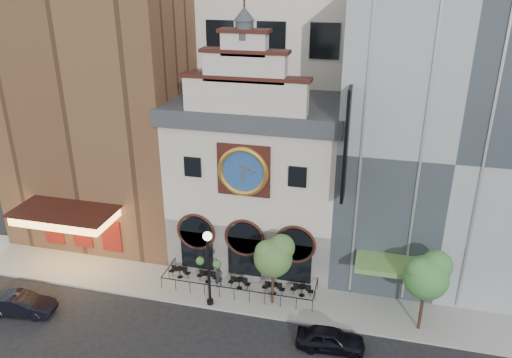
{
  "coord_description": "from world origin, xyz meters",
  "views": [
    {
      "loc": [
        8.23,
        -25.56,
        20.84
      ],
      "look_at": [
        0.31,
        6.0,
        7.12
      ],
      "focal_mm": 35.0,
      "sensor_mm": 36.0,
      "label": 1
    }
  ],
  "objects_px": {
    "bistro_1": "(208,276)",
    "car_left": "(21,304)",
    "pedestrian": "(219,277)",
    "bistro_0": "(180,272)",
    "tree_left": "(274,255)",
    "bistro_2": "(239,283)",
    "lamppost": "(208,260)",
    "bistro_3": "(273,288)",
    "bistro_4": "(302,290)",
    "car_right": "(330,339)",
    "tree_right": "(428,274)"
  },
  "relations": [
    {
      "from": "bistro_2",
      "to": "tree_right",
      "type": "height_order",
      "value": "tree_right"
    },
    {
      "from": "bistro_4",
      "to": "pedestrian",
      "type": "relative_size",
      "value": 1.02
    },
    {
      "from": "bistro_0",
      "to": "bistro_2",
      "type": "relative_size",
      "value": 1.0
    },
    {
      "from": "bistro_3",
      "to": "car_right",
      "type": "height_order",
      "value": "car_right"
    },
    {
      "from": "tree_left",
      "to": "bistro_4",
      "type": "bearing_deg",
      "value": 34.48
    },
    {
      "from": "bistro_3",
      "to": "car_right",
      "type": "relative_size",
      "value": 0.39
    },
    {
      "from": "car_left",
      "to": "tree_left",
      "type": "xyz_separation_m",
      "value": [
        15.75,
        4.93,
        3.13
      ]
    },
    {
      "from": "bistro_0",
      "to": "lamppost",
      "type": "relative_size",
      "value": 0.29
    },
    {
      "from": "bistro_1",
      "to": "car_left",
      "type": "bearing_deg",
      "value": -150.31
    },
    {
      "from": "bistro_0",
      "to": "bistro_3",
      "type": "relative_size",
      "value": 1.0
    },
    {
      "from": "bistro_0",
      "to": "bistro_4",
      "type": "distance_m",
      "value": 8.95
    },
    {
      "from": "bistro_0",
      "to": "bistro_1",
      "type": "bearing_deg",
      "value": -1.8
    },
    {
      "from": "bistro_0",
      "to": "car_right",
      "type": "relative_size",
      "value": 0.39
    },
    {
      "from": "bistro_1",
      "to": "car_right",
      "type": "height_order",
      "value": "car_right"
    },
    {
      "from": "bistro_3",
      "to": "lamppost",
      "type": "bearing_deg",
      "value": -151.21
    },
    {
      "from": "car_right",
      "to": "tree_left",
      "type": "bearing_deg",
      "value": 48.2
    },
    {
      "from": "bistro_1",
      "to": "car_right",
      "type": "bearing_deg",
      "value": -26.01
    },
    {
      "from": "bistro_3",
      "to": "bistro_4",
      "type": "xyz_separation_m",
      "value": [
        1.95,
        0.25,
        0.0
      ]
    },
    {
      "from": "bistro_2",
      "to": "lamppost",
      "type": "relative_size",
      "value": 0.29
    },
    {
      "from": "bistro_2",
      "to": "tree_left",
      "type": "distance_m",
      "value": 4.29
    },
    {
      "from": "bistro_0",
      "to": "pedestrian",
      "type": "bearing_deg",
      "value": -6.32
    },
    {
      "from": "pedestrian",
      "to": "bistro_0",
      "type": "bearing_deg",
      "value": 125.6
    },
    {
      "from": "bistro_4",
      "to": "pedestrian",
      "type": "bearing_deg",
      "value": -177.02
    },
    {
      "from": "bistro_0",
      "to": "lamppost",
      "type": "bearing_deg",
      "value": -37.5
    },
    {
      "from": "bistro_1",
      "to": "bistro_2",
      "type": "height_order",
      "value": "same"
    },
    {
      "from": "tree_left",
      "to": "bistro_3",
      "type": "bearing_deg",
      "value": 101.64
    },
    {
      "from": "car_right",
      "to": "car_left",
      "type": "bearing_deg",
      "value": 91.31
    },
    {
      "from": "bistro_4",
      "to": "car_left",
      "type": "bearing_deg",
      "value": -160.68
    },
    {
      "from": "bistro_1",
      "to": "lamppost",
      "type": "relative_size",
      "value": 0.29
    },
    {
      "from": "pedestrian",
      "to": "tree_right",
      "type": "height_order",
      "value": "tree_right"
    },
    {
      "from": "bistro_3",
      "to": "tree_left",
      "type": "xyz_separation_m",
      "value": [
        0.2,
        -0.96,
        3.23
      ]
    },
    {
      "from": "bistro_1",
      "to": "bistro_3",
      "type": "distance_m",
      "value": 4.85
    },
    {
      "from": "bistro_2",
      "to": "car_right",
      "type": "height_order",
      "value": "car_right"
    },
    {
      "from": "bistro_1",
      "to": "tree_right",
      "type": "xyz_separation_m",
      "value": [
        14.45,
        -1.46,
        3.49
      ]
    },
    {
      "from": "bistro_0",
      "to": "tree_right",
      "type": "bearing_deg",
      "value": -5.27
    },
    {
      "from": "bistro_2",
      "to": "pedestrian",
      "type": "xyz_separation_m",
      "value": [
        -1.45,
        -0.08,
        0.31
      ]
    },
    {
      "from": "bistro_4",
      "to": "lamppost",
      "type": "bearing_deg",
      "value": -157.81
    },
    {
      "from": "bistro_2",
      "to": "pedestrian",
      "type": "relative_size",
      "value": 1.02
    },
    {
      "from": "bistro_1",
      "to": "bistro_2",
      "type": "relative_size",
      "value": 1.0
    },
    {
      "from": "car_left",
      "to": "tree_left",
      "type": "relative_size",
      "value": 0.86
    },
    {
      "from": "bistro_3",
      "to": "bistro_4",
      "type": "height_order",
      "value": "same"
    },
    {
      "from": "bistro_0",
      "to": "car_left",
      "type": "height_order",
      "value": "car_left"
    },
    {
      "from": "bistro_4",
      "to": "bistro_0",
      "type": "bearing_deg",
      "value": 179.74
    },
    {
      "from": "bistro_2",
      "to": "car_left",
      "type": "distance_m",
      "value": 14.37
    },
    {
      "from": "car_right",
      "to": "bistro_2",
      "type": "bearing_deg",
      "value": 54.46
    },
    {
      "from": "car_left",
      "to": "lamppost",
      "type": "distance_m",
      "value": 12.59
    },
    {
      "from": "bistro_4",
      "to": "pedestrian",
      "type": "distance_m",
      "value": 5.86
    },
    {
      "from": "tree_left",
      "to": "tree_right",
      "type": "distance_m",
      "value": 9.42
    },
    {
      "from": "car_left",
      "to": "pedestrian",
      "type": "bearing_deg",
      "value": -70.73
    },
    {
      "from": "pedestrian",
      "to": "tree_left",
      "type": "relative_size",
      "value": 0.31
    }
  ]
}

